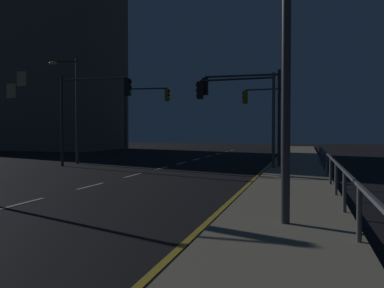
{
  "coord_description": "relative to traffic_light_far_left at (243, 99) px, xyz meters",
  "views": [
    {
      "loc": [
        7.59,
        -1.35,
        2.0
      ],
      "look_at": [
        0.43,
        26.04,
        1.2
      ],
      "focal_mm": 40.42,
      "sensor_mm": 36.0,
      "label": 1
    }
  ],
  "objects": [
    {
      "name": "traffic_light_mid_right",
      "position": [
        -9.0,
        8.29,
        0.13
      ],
      "size": [
        3.76,
        0.44,
        5.64
      ],
      "color": "#2D3033",
      "rests_on": "ground"
    },
    {
      "name": "traffic_light_overhead_east",
      "position": [
        -8.37,
        -1.48,
        -0.11
      ],
      "size": [
        4.44,
        0.34,
        5.24
      ],
      "color": "#2D3033",
      "rests_on": "ground"
    },
    {
      "name": "barrier_fence",
      "position": [
        4.18,
        -10.41,
        -2.96
      ],
      "size": [
        0.09,
        27.95,
        0.98
      ],
      "color": "#59595E",
      "rests_on": "sidewalk_right"
    },
    {
      "name": "sidewalk_right",
      "position": [
        2.9,
        -4.84,
        -3.76
      ],
      "size": [
        2.86,
        77.0,
        0.14
      ],
      "primitive_type": "cube",
      "color": "gray",
      "rests_on": "ground"
    },
    {
      "name": "traffic_light_far_left",
      "position": [
        0.0,
        0.0,
        0.0
      ],
      "size": [
        4.45,
        0.4,
        5.19
      ],
      "color": "#2D3033",
      "rests_on": "sidewalk_right"
    },
    {
      "name": "traffic_light_near_left",
      "position": [
        -0.25,
        -0.69,
        -0.18
      ],
      "size": [
        4.38,
        0.79,
        4.93
      ],
      "color": "#4C4C51",
      "rests_on": "sidewalk_right"
    },
    {
      "name": "lane_edge_line",
      "position": [
        1.22,
        0.16,
        -3.82
      ],
      "size": [
        0.14,
        53.0,
        0.01
      ],
      "color": "gold",
      "rests_on": "ground"
    },
    {
      "name": "traffic_light_far_right",
      "position": [
        0.55,
        7.68,
        -0.09
      ],
      "size": [
        3.17,
        0.58,
        5.16
      ],
      "color": "#4C4C51",
      "rests_on": "sidewalk_right"
    },
    {
      "name": "building_distant",
      "position": [
        -28.91,
        19.6,
        8.65
      ],
      "size": [
        23.26,
        10.14,
        24.96
      ],
      "color": "#6B6056",
      "rests_on": "ground"
    },
    {
      "name": "street_lamp_far_end",
      "position": [
        3.0,
        -15.17,
        0.52
      ],
      "size": [
        0.82,
        2.25,
        6.89
      ],
      "color": "#38383D",
      "rests_on": "sidewalk_right"
    },
    {
      "name": "ground_plane",
      "position": [
        -4.31,
        -4.84,
        -3.83
      ],
      "size": [
        112.0,
        112.0,
        0.0
      ],
      "primitive_type": "plane",
      "color": "black",
      "rests_on": "ground"
    },
    {
      "name": "lane_markings_center",
      "position": [
        -4.31,
        -1.34,
        -3.82
      ],
      "size": [
        0.14,
        50.0,
        0.01
      ],
      "color": "silver",
      "rests_on": "ground"
    },
    {
      "name": "street_lamp_across_street",
      "position": [
        -10.79,
        0.53,
        0.15
      ],
      "size": [
        1.9,
        0.49,
        6.55
      ],
      "color": "#4C4C51",
      "rests_on": "ground"
    }
  ]
}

